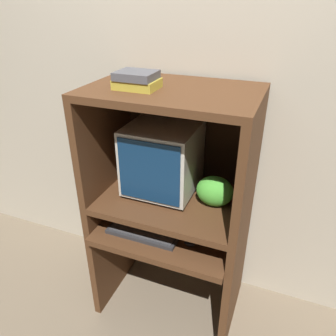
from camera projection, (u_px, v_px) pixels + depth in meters
The scene contains 10 objects.
ground_plane at pixel (154, 333), 1.96m from camera, with size 12.00×12.00×0.00m, color #756651.
wall_back at pixel (194, 93), 1.86m from camera, with size 6.00×0.06×2.60m.
desk_base at pixel (169, 256), 1.98m from camera, with size 0.83×0.60×0.64m.
desk_monitor_shelf at pixel (172, 203), 1.83m from camera, with size 0.83×0.56×0.17m.
hutch_upper at pixel (174, 129), 1.65m from camera, with size 0.83×0.56×0.60m.
crt_monitor at pixel (163, 158), 1.79m from camera, with size 0.37×0.37×0.39m.
keyboard at pixel (144, 231), 1.80m from camera, with size 0.40×0.17×0.03m.
mouse at pixel (190, 243), 1.71m from camera, with size 0.06×0.04×0.03m.
snack_bag at pixel (215, 191), 1.71m from camera, with size 0.20×0.15×0.16m.
book_stack at pixel (137, 80), 1.50m from camera, with size 0.20×0.15×0.08m.
Camera 1 is at (0.54, -1.14, 1.80)m, focal length 35.00 mm.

